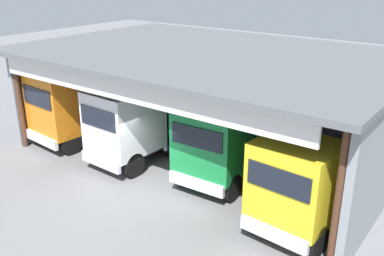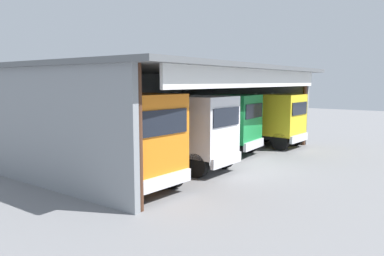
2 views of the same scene
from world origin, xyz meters
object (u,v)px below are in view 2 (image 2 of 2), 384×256
object	(u,v)px
oil_drum	(69,150)
truck_orange_right_bay	(136,141)
truck_yellow_center_right_bay	(277,119)
tool_cart	(127,141)
truck_white_center_bay	(196,132)
truck_green_left_bay	(229,123)

from	to	relation	value
oil_drum	truck_orange_right_bay	bearing A→B (deg)	-107.25
truck_yellow_center_right_bay	tool_cart	xyz separation A→B (m)	(-5.93, 6.90, -1.18)
truck_white_center_bay	truck_green_left_bay	bearing A→B (deg)	-169.67
tool_cart	truck_yellow_center_right_bay	bearing A→B (deg)	-49.35
truck_green_left_bay	oil_drum	bearing A→B (deg)	-49.97
truck_yellow_center_right_bay	truck_green_left_bay	bearing A→B (deg)	-13.28
truck_yellow_center_right_bay	oil_drum	size ratio (longest dim) A/B	5.06
truck_orange_right_bay	tool_cart	bearing A→B (deg)	-128.05
truck_green_left_bay	oil_drum	xyz separation A→B (m)	(-5.79, 6.22, -1.26)
oil_drum	truck_green_left_bay	bearing A→B (deg)	-47.07
oil_drum	tool_cart	world-z (taller)	tool_cart
truck_orange_right_bay	truck_green_left_bay	size ratio (longest dim) A/B	0.95
truck_orange_right_bay	truck_white_center_bay	size ratio (longest dim) A/B	0.86
truck_white_center_bay	oil_drum	distance (m)	7.18
truck_yellow_center_right_bay	tool_cart	bearing A→B (deg)	-45.58
truck_white_center_bay	truck_orange_right_bay	bearing A→B (deg)	4.07
oil_drum	tool_cart	bearing A→B (deg)	-7.59
tool_cart	truck_orange_right_bay	bearing A→B (deg)	-131.92
truck_green_left_bay	truck_yellow_center_right_bay	bearing A→B (deg)	160.05
truck_white_center_bay	tool_cart	world-z (taller)	truck_white_center_bay
truck_orange_right_bay	oil_drum	xyz separation A→B (m)	(2.18, 7.01, -1.42)
truck_green_left_bay	oil_drum	size ratio (longest dim) A/B	5.26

